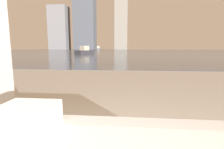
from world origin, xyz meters
The scene contains 7 objects.
towel_stack centered at (-0.32, 0.92, 0.56)m, with size 0.26×0.21×0.12m.
harbor_water centered at (0.00, 62.00, 0.01)m, with size 180.00×110.00×0.01m.
harbor_boat_2 centered at (-6.10, 24.67, 0.43)m, with size 2.23×3.36×1.20m.
harbor_boat_3 centered at (-13.80, 80.02, 0.64)m, with size 2.60×5.04×1.80m.
skyline_tower_0 centered at (-47.10, 118.00, 14.29)m, with size 12.25×9.92×28.58m.
skyline_tower_1 centered at (-29.20, 118.00, 27.28)m, with size 13.67×11.25×54.56m.
skyline_tower_2 centered at (-4.99, 118.00, 20.27)m, with size 8.06×12.03×40.54m.
Camera 1 is at (0.16, 0.15, 0.89)m, focal length 28.00 mm.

